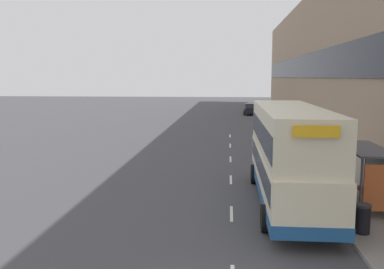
% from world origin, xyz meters
% --- Properties ---
extents(pavement, '(5.00, 93.00, 0.14)m').
position_xyz_m(pavement, '(6.50, 38.50, 0.07)').
color(pavement, gray).
rests_on(pavement, ground_plane).
extents(terrace_facade, '(3.10, 93.00, 15.28)m').
position_xyz_m(terrace_facade, '(10.49, 38.50, 7.63)').
color(terrace_facade, '#9E846B').
rests_on(terrace_facade, ground_plane).
extents(lane_mark_1, '(0.12, 2.00, 0.01)m').
position_xyz_m(lane_mark_1, '(0.00, 7.64, 0.01)').
color(lane_mark_1, silver).
rests_on(lane_mark_1, ground_plane).
extents(lane_mark_2, '(0.12, 2.00, 0.01)m').
position_xyz_m(lane_mark_2, '(0.00, 13.50, 0.01)').
color(lane_mark_2, silver).
rests_on(lane_mark_2, ground_plane).
extents(lane_mark_3, '(0.12, 2.00, 0.01)m').
position_xyz_m(lane_mark_3, '(0.00, 19.37, 0.01)').
color(lane_mark_3, silver).
rests_on(lane_mark_3, ground_plane).
extents(lane_mark_4, '(0.12, 2.00, 0.01)m').
position_xyz_m(lane_mark_4, '(0.00, 25.23, 0.01)').
color(lane_mark_4, silver).
rests_on(lane_mark_4, ground_plane).
extents(lane_mark_5, '(0.12, 2.00, 0.01)m').
position_xyz_m(lane_mark_5, '(0.00, 31.10, 0.01)').
color(lane_mark_5, silver).
rests_on(lane_mark_5, ground_plane).
extents(bus_shelter, '(1.60, 4.20, 2.48)m').
position_xyz_m(bus_shelter, '(5.77, 8.58, 1.88)').
color(bus_shelter, '#4C4C51').
rests_on(bus_shelter, ground_plane).
extents(double_decker_bus_near, '(2.85, 11.07, 4.30)m').
position_xyz_m(double_decker_bus_near, '(2.47, 9.11, 2.29)').
color(double_decker_bus_near, beige).
rests_on(double_decker_bus_near, ground_plane).
extents(car_0, '(1.91, 4.51, 1.70)m').
position_xyz_m(car_0, '(3.05, 54.46, 0.84)').
color(car_0, black).
rests_on(car_0, ground_plane).
extents(pedestrian_1, '(0.33, 0.33, 1.69)m').
position_xyz_m(pedestrian_1, '(7.56, 13.42, 1.00)').
color(pedestrian_1, '#23232D').
rests_on(pedestrian_1, ground_plane).
extents(litter_bin, '(0.55, 0.55, 1.05)m').
position_xyz_m(litter_bin, '(4.55, 5.46, 0.67)').
color(litter_bin, black).
rests_on(litter_bin, ground_plane).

